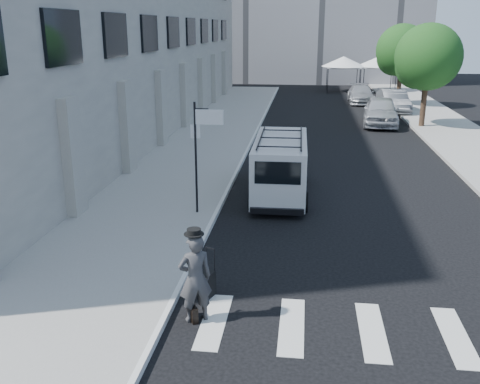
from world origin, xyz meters
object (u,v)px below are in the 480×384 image
(parked_car_b, at_px, (393,101))
(businessman, at_px, (195,278))
(suitcase, at_px, (207,285))
(parked_car_c, at_px, (361,94))
(briefcase, at_px, (192,312))
(cargo_van, at_px, (281,166))
(parked_car_a, at_px, (381,111))

(parked_car_b, bearing_deg, businessman, -108.77)
(suitcase, bearing_deg, parked_car_c, 99.20)
(businessman, height_order, briefcase, businessman)
(parked_car_c, bearing_deg, cargo_van, -100.83)
(parked_car_a, distance_m, parked_car_b, 5.49)
(briefcase, height_order, parked_car_a, parked_car_a)
(parked_car_a, bearing_deg, parked_car_b, 79.57)
(businessman, bearing_deg, suitcase, -118.45)
(briefcase, relative_size, parked_car_c, 0.09)
(parked_car_a, bearing_deg, parked_car_c, 97.25)
(businessman, relative_size, briefcase, 4.32)
(suitcase, distance_m, parked_car_a, 23.69)
(cargo_van, bearing_deg, parked_car_a, 69.47)
(cargo_van, bearing_deg, parked_car_c, 77.71)
(cargo_van, relative_size, parked_car_a, 1.08)
(parked_car_b, bearing_deg, briefcase, -108.91)
(businessman, height_order, parked_car_c, businessman)
(suitcase, relative_size, cargo_van, 0.21)
(parked_car_c, bearing_deg, businessman, -99.97)
(cargo_van, distance_m, parked_car_a, 15.86)
(cargo_van, distance_m, parked_car_b, 21.34)
(briefcase, xyz_separation_m, suitcase, (0.12, 1.00, 0.13))
(suitcase, distance_m, parked_car_b, 29.18)
(businessman, bearing_deg, parked_car_a, -131.81)
(parked_car_a, bearing_deg, businessman, -100.04)
(cargo_van, height_order, parked_car_b, cargo_van)
(businessman, xyz_separation_m, briefcase, (-0.08, 0.01, -0.78))
(parked_car_a, relative_size, parked_car_b, 1.06)
(parked_car_a, height_order, parked_car_c, parked_car_a)
(businessman, xyz_separation_m, parked_car_b, (8.18, 29.02, -0.16))
(parked_car_b, bearing_deg, parked_car_c, 108.01)
(briefcase, bearing_deg, suitcase, 54.25)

